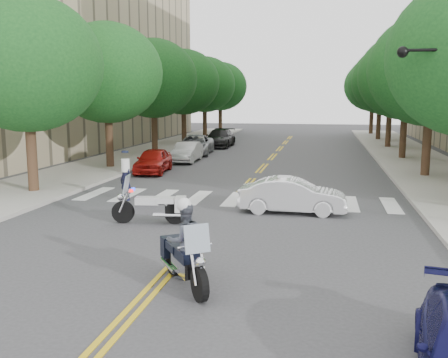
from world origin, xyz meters
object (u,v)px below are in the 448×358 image
(officer_standing, at_px, (126,180))
(motorcycle_parked, at_px, (156,207))
(convertible, at_px, (292,196))
(motorcycle_police, at_px, (184,247))

(officer_standing, bearing_deg, motorcycle_parked, -24.36)
(motorcycle_parked, height_order, convertible, motorcycle_parked)
(motorcycle_police, relative_size, motorcycle_parked, 0.86)
(convertible, bearing_deg, motorcycle_parked, 119.95)
(motorcycle_parked, relative_size, officer_standing, 1.54)
(motorcycle_police, distance_m, officer_standing, 9.91)
(convertible, bearing_deg, motorcycle_police, 166.38)
(officer_standing, bearing_deg, motorcycle_police, -30.40)
(motorcycle_parked, height_order, officer_standing, officer_standing)
(motorcycle_parked, bearing_deg, motorcycle_police, -163.60)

